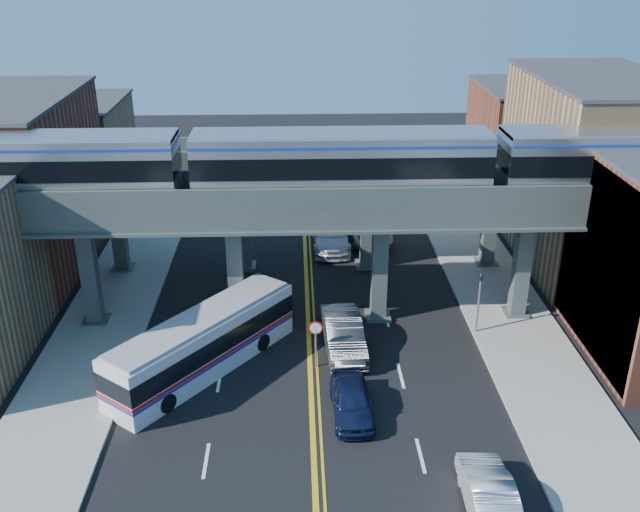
# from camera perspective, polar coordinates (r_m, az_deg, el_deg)

# --- Properties ---
(ground) EXTENTS (120.00, 120.00, 0.00)m
(ground) POSITION_cam_1_polar(r_m,az_deg,el_deg) (34.18, -0.68, -11.57)
(ground) COLOR black
(ground) RESTS_ON ground
(sidewalk_west) EXTENTS (5.00, 70.00, 0.16)m
(sidewalk_west) POSITION_cam_1_polar(r_m,az_deg,el_deg) (44.03, -16.19, -3.74)
(sidewalk_west) COLOR gray
(sidewalk_west) RESTS_ON ground
(sidewalk_east) EXTENTS (5.00, 70.00, 0.16)m
(sidewalk_east) POSITION_cam_1_polar(r_m,az_deg,el_deg) (44.34, 14.04, -3.28)
(sidewalk_east) COLOR gray
(sidewalk_east) RESTS_ON ground
(building_west_b) EXTENTS (8.00, 14.00, 11.00)m
(building_west_b) POSITION_cam_1_polar(r_m,az_deg,el_deg) (49.44, -23.28, 5.13)
(building_west_b) COLOR brown
(building_west_b) RESTS_ON ground
(building_west_c) EXTENTS (8.00, 10.00, 8.00)m
(building_west_c) POSITION_cam_1_polar(r_m,az_deg,el_deg) (61.61, -19.05, 7.79)
(building_west_c) COLOR #98794E
(building_west_c) RESTS_ON ground
(building_east_b) EXTENTS (8.00, 14.00, 12.00)m
(building_east_b) POSITION_cam_1_polar(r_m,az_deg,el_deg) (49.74, 20.75, 6.25)
(building_east_b) COLOR #98794E
(building_east_b) RESTS_ON ground
(building_east_c) EXTENTS (8.00, 10.00, 9.00)m
(building_east_c) POSITION_cam_1_polar(r_m,az_deg,el_deg) (61.84, 16.20, 8.70)
(building_east_c) COLOR brown
(building_east_c) RESTS_ON ground
(mural_panel) EXTENTS (0.10, 9.50, 9.50)m
(mural_panel) POSITION_cam_1_polar(r_m,az_deg,el_deg) (38.32, 21.43, -1.01)
(mural_panel) COLOR teal
(mural_panel) RESTS_ON ground
(elevated_viaduct_near) EXTENTS (52.00, 3.60, 7.40)m
(elevated_viaduct_near) POSITION_cam_1_polar(r_m,az_deg,el_deg) (38.21, -1.03, 3.47)
(elevated_viaduct_near) COLOR #414B4A
(elevated_viaduct_near) RESTS_ON ground
(elevated_viaduct_far) EXTENTS (52.00, 3.60, 7.40)m
(elevated_viaduct_far) POSITION_cam_1_polar(r_m,az_deg,el_deg) (44.83, -1.20, 6.62)
(elevated_viaduct_far) COLOR #414B4A
(elevated_viaduct_far) RESTS_ON ground
(transit_train) EXTENTS (47.83, 3.00, 3.50)m
(transit_train) POSITION_cam_1_polar(r_m,az_deg,el_deg) (37.39, 1.70, 7.56)
(transit_train) COLOR black
(transit_train) RESTS_ON elevated_viaduct_near
(stop_sign) EXTENTS (0.76, 0.09, 2.63)m
(stop_sign) POSITION_cam_1_polar(r_m,az_deg,el_deg) (35.74, -0.33, -6.46)
(stop_sign) COLOR slate
(stop_sign) RESTS_ON ground
(traffic_signal) EXTENTS (0.15, 0.18, 4.10)m
(traffic_signal) POSITION_cam_1_polar(r_m,az_deg,el_deg) (39.32, 12.62, -3.17)
(traffic_signal) COLOR slate
(traffic_signal) RESTS_ON ground
(transit_bus) EXTENTS (8.88, 10.29, 2.88)m
(transit_bus) POSITION_cam_1_polar(r_m,az_deg,el_deg) (36.15, -9.31, -6.94)
(transit_bus) COLOR silver
(transit_bus) RESTS_ON ground
(car_lane_a) EXTENTS (1.95, 4.50, 1.51)m
(car_lane_a) POSITION_cam_1_polar(r_m,az_deg,el_deg) (32.99, 2.55, -11.45)
(car_lane_a) COLOR #0E1635
(car_lane_a) RESTS_ON ground
(car_lane_b) EXTENTS (2.30, 5.68, 1.83)m
(car_lane_b) POSITION_cam_1_polar(r_m,az_deg,el_deg) (37.62, 1.89, -6.27)
(car_lane_b) COLOR #2E2E30
(car_lane_b) RESTS_ON ground
(car_lane_c) EXTENTS (3.20, 6.16, 1.66)m
(car_lane_c) POSITION_cam_1_polar(r_m,az_deg,el_deg) (51.44, 3.89, 2.24)
(car_lane_c) COLOR #BCBCBE
(car_lane_c) RESTS_ON ground
(car_lane_d) EXTENTS (2.63, 6.29, 1.81)m
(car_lane_d) POSITION_cam_1_polar(r_m,az_deg,el_deg) (50.02, 0.85, 1.74)
(car_lane_d) COLOR silver
(car_lane_d) RESTS_ON ground
(car_parked_curb) EXTENTS (1.85, 4.92, 1.61)m
(car_parked_curb) POSITION_cam_1_polar(r_m,az_deg,el_deg) (28.94, 13.35, -18.06)
(car_parked_curb) COLOR #B7B7BC
(car_parked_curb) RESTS_ON ground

